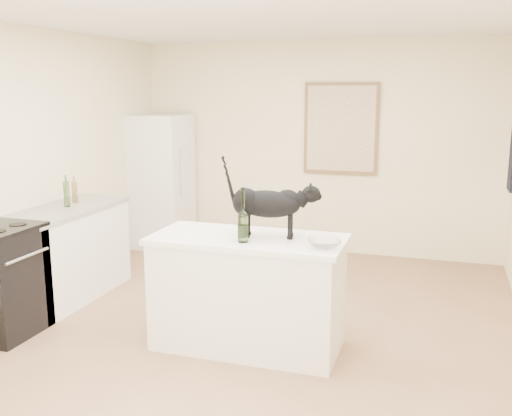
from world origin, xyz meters
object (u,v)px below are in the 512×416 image
Objects in this scene: black_cat at (267,208)px; wine_bottle at (243,218)px; glass_bowl at (324,244)px; fridge at (161,181)px.

black_cat reaches higher than wine_bottle.
glass_bowl is at bearing -31.21° from black_cat.
fridge is 4.69× the size of wine_bottle.
wine_bottle is 1.49× the size of glass_bowl.
black_cat is at bearing -48.83° from fridge.
fridge is at bearing 119.60° from black_cat.
fridge reaches higher than wine_bottle.
glass_bowl is (0.61, 0.03, -0.15)m from wine_bottle.
wine_bottle is at bearing -52.69° from fridge.
black_cat reaches higher than glass_bowl.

